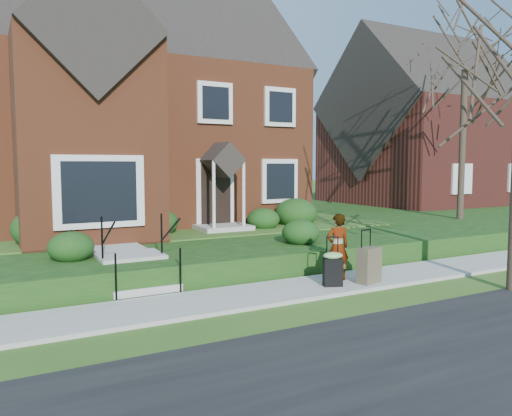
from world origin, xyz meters
TOP-DOWN VIEW (x-y plane):
  - ground at (0.00, 0.00)m, footprint 120.00×120.00m
  - street at (0.00, -5.00)m, footprint 60.00×6.00m
  - sidewalk at (0.00, 0.00)m, footprint 60.00×1.60m
  - terrace at (4.00, 10.90)m, footprint 44.00×20.00m
  - walkway at (-2.50, 5.00)m, footprint 1.20×6.00m
  - main_house at (-0.21, 9.61)m, footprint 10.40×10.20m
  - neighbour_house at (16.00, 11.00)m, footprint 9.40×8.00m
  - front_steps at (-2.50, 1.84)m, footprint 1.40×2.02m
  - foundation_shrubs at (-0.28, 4.91)m, footprint 9.54×4.60m
  - woman at (1.60, 0.14)m, footprint 0.61×0.46m
  - suitcase_black at (1.17, -0.26)m, footprint 0.55×0.50m
  - suitcase_olive at (2.04, -0.41)m, footprint 0.60×0.43m
  - tree_gap at (10.55, 4.19)m, footprint 6.09×6.09m

SIDE VIEW (x-z plane):
  - ground at x=0.00m, z-range 0.00..0.00m
  - street at x=0.00m, z-range 0.00..0.01m
  - sidewalk at x=0.00m, z-range 0.00..0.08m
  - terrace at x=4.00m, z-range 0.00..0.60m
  - suitcase_olive at x=2.04m, z-range -0.11..1.06m
  - front_steps at x=-2.50m, z-range -0.28..1.22m
  - suitcase_black at x=1.17m, z-range -0.04..1.02m
  - walkway at x=-2.50m, z-range 0.60..0.66m
  - woman at x=1.60m, z-range 0.08..1.58m
  - foundation_shrubs at x=-0.28m, z-range 0.52..1.63m
  - neighbour_house at x=16.00m, z-range 0.65..9.85m
  - main_house at x=-0.21m, z-range 0.56..9.96m
  - tree_gap at x=10.55m, z-range 2.34..11.04m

